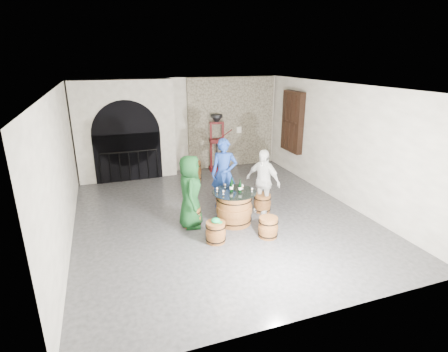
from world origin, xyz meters
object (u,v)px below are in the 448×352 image
object	(u,v)px
side_barrel	(194,171)
person_green	(190,192)
person_blue	(224,174)
wine_bottle_left	(231,186)
barrel_stool_near_left	(216,232)
person_white	(263,181)
wine_bottle_center	(240,187)
wine_bottle_right	(232,184)
barrel_stool_left	(192,217)
corking_press	(217,138)
barrel_stool_far	(224,198)
barrel_table	(234,208)
barrel_stool_near_right	(268,227)
barrel_stool_right	(262,203)

from	to	relation	value
side_barrel	person_green	bearing A→B (deg)	-106.11
person_blue	wine_bottle_left	world-z (taller)	person_blue
barrel_stool_near_left	person_white	size ratio (longest dim) A/B	0.28
wine_bottle_center	wine_bottle_right	xyz separation A→B (m)	(-0.12, 0.23, 0.00)
barrel_stool_left	corking_press	xyz separation A→B (m)	(1.94, 3.94, 0.92)
barrel_stool_far	person_blue	world-z (taller)	person_blue
wine_bottle_left	wine_bottle_center	xyz separation A→B (m)	(0.18, -0.10, 0.00)
barrel_stool_left	person_white	distance (m)	2.03
wine_bottle_left	wine_bottle_right	world-z (taller)	same
wine_bottle_right	side_barrel	xyz separation A→B (m)	(-0.13, 3.13, -0.62)
barrel_stool_far	wine_bottle_left	distance (m)	1.22
barrel_stool_left	person_blue	bearing A→B (deg)	36.80
barrel_table	person_white	xyz separation A→B (m)	(0.93, 0.38, 0.43)
barrel_stool_left	wine_bottle_right	bearing A→B (deg)	-1.57
barrel_stool_near_right	corking_press	xyz separation A→B (m)	(0.47, 5.03, 0.92)
barrel_stool_right	corking_press	size ratio (longest dim) A/B	0.24
wine_bottle_center	side_barrel	distance (m)	3.42
person_blue	corking_press	bearing A→B (deg)	99.16
barrel_stool_near_right	wine_bottle_center	xyz separation A→B (m)	(-0.35, 0.83, 0.71)
wine_bottle_center	wine_bottle_left	bearing A→B (deg)	150.08
barrel_stool_near_right	person_white	world-z (taller)	person_white
barrel_stool_right	person_white	world-z (taller)	person_white
barrel_stool_left	wine_bottle_center	distance (m)	1.35
side_barrel	wine_bottle_center	bearing A→B (deg)	-85.74
person_green	wine_bottle_right	world-z (taller)	person_green
person_white	barrel_stool_near_right	bearing A→B (deg)	-51.44
barrel_stool_near_right	wine_bottle_left	distance (m)	1.29
person_green	person_white	distance (m)	1.96
person_blue	corking_press	xyz separation A→B (m)	(0.84, 3.11, 0.22)
barrel_table	corking_press	world-z (taller)	corking_press
barrel_table	wine_bottle_left	distance (m)	0.54
side_barrel	barrel_stool_left	bearing A→B (deg)	-105.68
barrel_stool_far	barrel_stool_near_left	xyz separation A→B (m)	(-0.81, -1.75, 0.00)
wine_bottle_right	corking_press	distance (m)	4.08
person_white	side_barrel	world-z (taller)	person_white
barrel_stool_far	corking_press	world-z (taller)	corking_press
barrel_table	person_white	distance (m)	1.09
side_barrel	corking_press	world-z (taller)	corking_press
barrel_table	wine_bottle_center	distance (m)	0.56
person_blue	wine_bottle_center	distance (m)	1.08
barrel_stool_near_right	side_barrel	distance (m)	4.23
person_blue	barrel_table	bearing A→B (deg)	-71.57
barrel_stool_near_right	barrel_stool_near_left	bearing A→B (deg)	171.68
person_blue	person_white	size ratio (longest dim) A/B	1.12
wine_bottle_center	wine_bottle_right	world-z (taller)	same
barrel_stool_far	barrel_stool_left	bearing A→B (deg)	-143.11
wine_bottle_left	corking_press	bearing A→B (deg)	76.24
barrel_stool_left	person_white	xyz separation A→B (m)	(1.93, 0.20, 0.60)
barrel_stool_near_right	wine_bottle_right	bearing A→B (deg)	113.96
barrel_stool_left	barrel_stool_right	world-z (taller)	same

